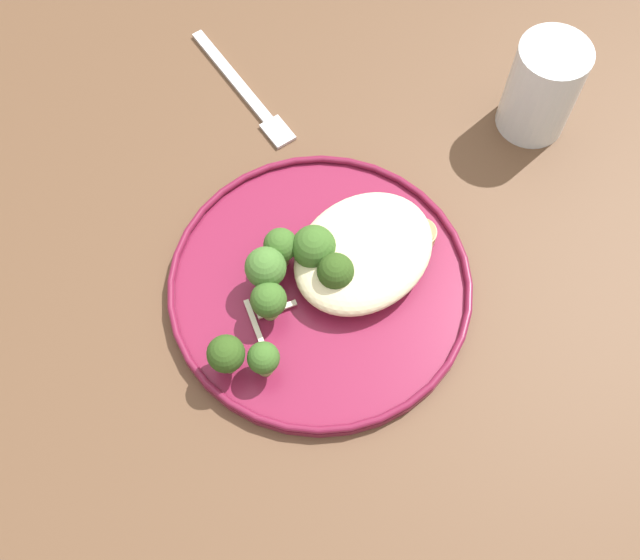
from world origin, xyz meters
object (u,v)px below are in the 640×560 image
at_px(broccoli_floret_right_tilted, 266,268).
at_px(broccoli_floret_split_head, 314,248).
at_px(water_glass, 540,93).
at_px(seared_scallop_half_hidden, 420,234).
at_px(seared_scallop_front_small, 326,241).
at_px(seared_scallop_right_edge, 366,254).
at_px(seared_scallop_left_edge, 341,280).
at_px(broccoli_floret_near_rim, 264,359).
at_px(broccoli_floret_left_leaning, 280,245).
at_px(dinner_fork, 244,91).
at_px(seared_scallop_center_golden, 380,224).
at_px(broccoli_floret_center_pile, 336,272).
at_px(broccoli_floret_small_sprig, 226,355).
at_px(broccoli_floret_tall_stalk, 269,301).
at_px(dinner_plate, 320,285).

bearing_deg(broccoli_floret_right_tilted, broccoli_floret_split_head, 162.53).
height_order(broccoli_floret_split_head, water_glass, water_glass).
xyz_separation_m(seared_scallop_half_hidden, seared_scallop_front_small, (0.07, -0.06, -0.00)).
relative_size(seared_scallop_right_edge, water_glass, 0.26).
relative_size(seared_scallop_left_edge, broccoli_floret_near_rim, 0.63).
height_order(broccoli_floret_left_leaning, dinner_fork, broccoli_floret_left_leaning).
bearing_deg(seared_scallop_left_edge, water_glass, 179.73).
height_order(seared_scallop_half_hidden, seared_scallop_center_golden, seared_scallop_half_hidden).
distance_m(broccoli_floret_right_tilted, broccoli_floret_center_pile, 0.06).
relative_size(broccoli_floret_near_rim, dinner_fork, 0.24).
bearing_deg(broccoli_floret_split_head, broccoli_floret_center_pile, 83.32).
bearing_deg(seared_scallop_half_hidden, water_glass, -174.61).
bearing_deg(seared_scallop_right_edge, broccoli_floret_center_pile, 1.08).
xyz_separation_m(broccoli_floret_small_sprig, broccoli_floret_center_pile, (-0.12, 0.01, 0.00)).
height_order(broccoli_floret_small_sprig, dinner_fork, broccoli_floret_small_sprig).
relative_size(broccoli_floret_tall_stalk, broccoli_floret_small_sprig, 0.93).
bearing_deg(broccoli_floret_right_tilted, dinner_fork, -126.26).
distance_m(broccoli_floret_center_pile, water_glass, 0.29).
distance_m(seared_scallop_front_small, broccoli_floret_left_leaning, 0.05).
bearing_deg(broccoli_floret_small_sprig, broccoli_floret_center_pile, 174.96).
bearing_deg(dinner_fork, broccoli_floret_small_sprig, 46.00).
height_order(broccoli_floret_split_head, broccoli_floret_near_rim, broccoli_floret_split_head).
bearing_deg(dinner_fork, seared_scallop_front_small, 70.01).
relative_size(dinner_plate, seared_scallop_front_small, 10.93).
xyz_separation_m(broccoli_floret_near_rim, broccoli_floret_center_pile, (-0.10, -0.01, 0.01)).
relative_size(broccoli_floret_split_head, broccoli_floret_left_leaning, 1.12).
bearing_deg(seared_scallop_front_small, broccoli_floret_left_leaning, -24.34).
height_order(dinner_plate, seared_scallop_center_golden, seared_scallop_center_golden).
bearing_deg(dinner_plate, broccoli_floret_small_sprig, 0.82).
bearing_deg(water_glass, broccoli_floret_near_rim, 1.62).
bearing_deg(water_glass, dinner_plate, -2.82).
xyz_separation_m(seared_scallop_half_hidden, broccoli_floret_tall_stalk, (0.16, -0.04, 0.02)).
bearing_deg(seared_scallop_front_small, broccoli_floret_tall_stalk, 9.37).
bearing_deg(broccoli_floret_left_leaning, seared_scallop_front_small, 155.66).
bearing_deg(seared_scallop_left_edge, broccoli_floret_right_tilted, -43.95).
xyz_separation_m(seared_scallop_front_small, broccoli_floret_near_rim, (0.13, 0.05, 0.02)).
distance_m(seared_scallop_left_edge, broccoli_floret_tall_stalk, 0.07).
bearing_deg(broccoli_floret_tall_stalk, broccoli_floret_near_rim, 42.69).
relative_size(seared_scallop_center_golden, water_glass, 0.27).
bearing_deg(seared_scallop_left_edge, broccoli_floret_split_head, -85.10).
distance_m(broccoli_floret_split_head, broccoli_floret_near_rim, 0.12).
height_order(broccoli_floret_near_rim, broccoli_floret_small_sprig, broccoli_floret_small_sprig).
distance_m(seared_scallop_right_edge, broccoli_floret_near_rim, 0.15).
xyz_separation_m(seared_scallop_left_edge, water_glass, (-0.29, 0.00, 0.03)).
bearing_deg(broccoli_floret_split_head, broccoli_floret_near_rim, 23.40).
bearing_deg(broccoli_floret_tall_stalk, broccoli_floret_right_tilted, -128.18).
bearing_deg(seared_scallop_left_edge, broccoli_floret_tall_stalk, -20.18).
relative_size(seared_scallop_left_edge, seared_scallop_front_small, 1.05).
distance_m(broccoli_floret_split_head, water_glass, 0.29).
bearing_deg(seared_scallop_right_edge, seared_scallop_center_golden, -157.35).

